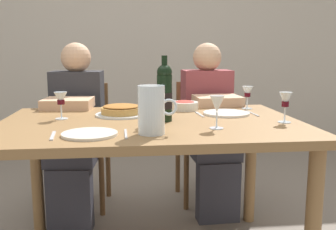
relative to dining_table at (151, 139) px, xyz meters
name	(u,v)px	position (x,y,z in m)	size (l,w,h in m)	color
back_wall	(136,23)	(0.00, 2.50, 0.73)	(8.00, 0.10, 2.80)	beige
dining_table	(151,139)	(0.00, 0.00, 0.00)	(1.50, 1.00, 0.76)	olive
wine_bottle	(164,93)	(0.07, -0.01, 0.23)	(0.08, 0.08, 0.33)	black
water_pitcher	(152,113)	(-0.01, -0.30, 0.18)	(0.17, 0.11, 0.21)	silver
baked_tart	(121,110)	(-0.15, 0.18, 0.12)	(0.28, 0.28, 0.06)	silver
salad_bowl	(185,105)	(0.22, 0.33, 0.12)	(0.16, 0.16, 0.06)	silver
wine_glass_left_diner	(61,100)	(-0.45, 0.10, 0.19)	(0.07, 0.07, 0.14)	silver
wine_glass_right_diner	(285,101)	(0.65, -0.11, 0.20)	(0.06, 0.06, 0.15)	silver
wine_glass_centre	(217,105)	(0.28, -0.22, 0.20)	(0.07, 0.07, 0.15)	silver
wine_glass_spare	(247,93)	(0.60, 0.33, 0.19)	(0.07, 0.07, 0.14)	silver
dinner_plate_left_setting	(90,134)	(-0.27, -0.30, 0.10)	(0.23, 0.23, 0.01)	silver
dinner_plate_right_setting	(226,113)	(0.43, 0.15, 0.10)	(0.25, 0.25, 0.01)	white
fork_left_setting	(53,136)	(-0.42, -0.30, 0.09)	(0.16, 0.01, 0.01)	silver
knife_left_setting	(126,134)	(-0.12, -0.30, 0.09)	(0.18, 0.01, 0.01)	silver
knife_right_setting	(253,113)	(0.58, 0.15, 0.09)	(0.18, 0.01, 0.01)	silver
spoon_right_setting	(200,114)	(0.28, 0.15, 0.09)	(0.16, 0.01, 0.01)	silver
chair_left	(82,136)	(-0.44, 0.88, -0.17)	(0.43, 0.43, 0.87)	brown
diner_left	(75,126)	(-0.46, 0.64, -0.05)	(0.36, 0.52, 1.16)	#2D2D33
chair_right	(202,132)	(0.45, 0.90, -0.17)	(0.42, 0.42, 0.87)	brown
diner_right	(210,122)	(0.45, 0.67, -0.05)	(0.35, 0.51, 1.16)	#8E3D42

